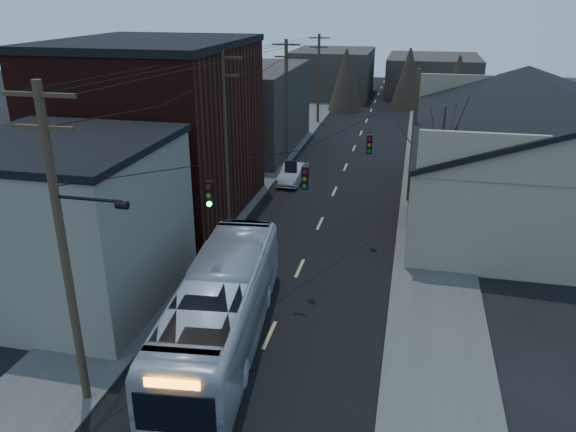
% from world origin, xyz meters
% --- Properties ---
extents(road_surface, '(9.00, 110.00, 0.02)m').
position_xyz_m(road_surface, '(0.00, 30.00, 0.01)').
color(road_surface, black).
rests_on(road_surface, ground).
extents(sidewalk_left, '(4.00, 110.00, 0.12)m').
position_xyz_m(sidewalk_left, '(-6.50, 30.00, 0.06)').
color(sidewalk_left, '#474744').
rests_on(sidewalk_left, ground).
extents(sidewalk_right, '(4.00, 110.00, 0.12)m').
position_xyz_m(sidewalk_right, '(6.50, 30.00, 0.06)').
color(sidewalk_right, '#474744').
rests_on(sidewalk_right, ground).
extents(building_clapboard, '(8.00, 8.00, 7.00)m').
position_xyz_m(building_clapboard, '(-9.00, 9.00, 3.50)').
color(building_clapboard, slate).
rests_on(building_clapboard, ground).
extents(building_brick, '(10.00, 12.00, 10.00)m').
position_xyz_m(building_brick, '(-10.00, 20.00, 5.00)').
color(building_brick, black).
rests_on(building_brick, ground).
extents(building_left_far, '(9.00, 14.00, 7.00)m').
position_xyz_m(building_left_far, '(-9.50, 36.00, 3.50)').
color(building_left_far, '#2F2A25').
rests_on(building_left_far, ground).
extents(warehouse, '(16.16, 20.60, 7.73)m').
position_xyz_m(warehouse, '(13.00, 25.00, 2.70)').
color(warehouse, gray).
rests_on(warehouse, ground).
extents(building_far_left, '(10.00, 12.00, 6.00)m').
position_xyz_m(building_far_left, '(-6.00, 65.00, 3.00)').
color(building_far_left, '#2F2A25').
rests_on(building_far_left, ground).
extents(building_far_right, '(12.00, 14.00, 5.00)m').
position_xyz_m(building_far_right, '(7.00, 70.00, 2.50)').
color(building_far_right, '#2F2A25').
rests_on(building_far_right, ground).
extents(bare_tree, '(0.40, 0.40, 7.20)m').
position_xyz_m(bare_tree, '(6.50, 20.00, 3.60)').
color(bare_tree, black).
rests_on(bare_tree, ground).
extents(utility_lines, '(11.24, 45.28, 10.50)m').
position_xyz_m(utility_lines, '(-3.11, 24.14, 4.95)').
color(utility_lines, '#382B1E').
rests_on(utility_lines, ground).
extents(bus, '(3.95, 11.92, 3.26)m').
position_xyz_m(bus, '(-1.57, 6.91, 1.63)').
color(bus, silver).
rests_on(bus, ground).
extents(parked_car, '(1.57, 4.11, 1.34)m').
position_xyz_m(parked_car, '(-3.24, 27.30, 0.67)').
color(parked_car, '#AEAFB6').
rests_on(parked_car, ground).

